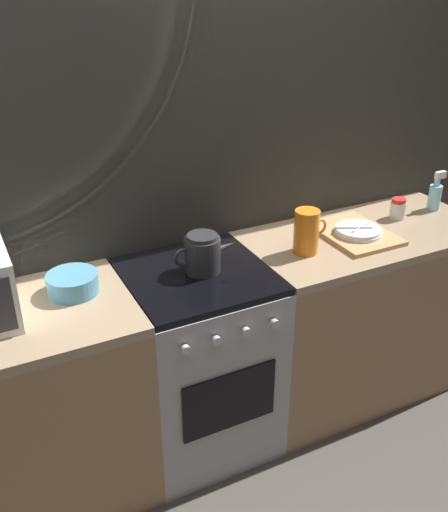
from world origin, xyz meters
TOP-DOWN VIEW (x-y plane):
  - ground_plane at (0.00, 0.00)m, footprint 8.00×8.00m
  - back_wall at (0.00, 0.32)m, footprint 3.60×0.05m
  - stove_unit at (-0.00, -0.00)m, footprint 0.60×0.63m
  - counter_right at (0.90, 0.00)m, footprint 1.20×0.60m
  - kettle at (0.03, 0.01)m, footprint 0.28×0.15m
  - mixing_bowl at (-0.50, 0.08)m, footprint 0.20×0.20m
  - pitcher at (0.51, -0.04)m, footprint 0.16×0.11m
  - dish_pile at (0.82, -0.01)m, footprint 0.30×0.40m
  - spice_jar at (1.14, 0.07)m, footprint 0.08×0.08m
  - spray_bottle at (1.38, 0.07)m, footprint 0.08×0.06m

SIDE VIEW (x-z plane):
  - ground_plane at x=0.00m, z-range 0.00..0.00m
  - stove_unit at x=0.00m, z-range 0.00..0.90m
  - counter_right at x=0.90m, z-range 0.00..0.90m
  - dish_pile at x=0.82m, z-range 0.89..0.95m
  - mixing_bowl at x=-0.50m, z-range 0.90..0.98m
  - spice_jar at x=1.14m, z-range 0.90..1.00m
  - spray_bottle at x=1.38m, z-range 0.88..1.08m
  - kettle at x=0.03m, z-range 0.90..1.06m
  - pitcher at x=0.51m, z-range 0.90..1.10m
  - back_wall at x=0.00m, z-range 0.00..2.40m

